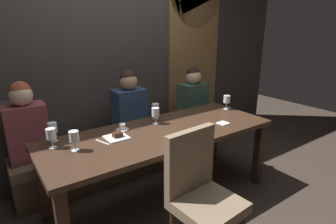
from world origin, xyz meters
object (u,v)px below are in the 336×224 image
wine_glass_center_front (155,113)px  diner_redhead (26,124)px  fork_on_table (102,142)px  dining_table (162,139)px  wine_glass_near_right (51,135)px  wine_glass_near_left (74,137)px  chair_near_side (200,189)px  wine_glass_far_left (227,100)px  wine_glass_center_back (52,128)px  wine_glass_end_left (155,108)px  espresso_cup (122,127)px  dessert_plate (117,136)px  diner_far_end (193,96)px  diner_bearded (129,105)px  banquette_bench (129,153)px

wine_glass_center_front → diner_redhead: bearing=154.1°
fork_on_table → dining_table: bearing=-23.4°
wine_glass_near_right → wine_glass_near_left: bearing=-50.6°
chair_near_side → wine_glass_far_left: bearing=36.4°
wine_glass_center_back → wine_glass_end_left: 1.03m
wine_glass_center_front → espresso_cup: size_ratio=1.37×
dessert_plate → fork_on_table: dessert_plate is taller
chair_near_side → diner_far_end: bearing=51.7°
espresso_cup → dessert_plate: size_ratio=0.63×
diner_bearded → wine_glass_near_right: bearing=-151.4°
wine_glass_far_left → dessert_plate: (-1.43, -0.05, -0.10)m
banquette_bench → diner_bearded: 0.58m
banquette_bench → diner_redhead: 1.19m
espresso_cup → fork_on_table: 0.32m
diner_bearded → espresso_cup: bearing=-123.9°
chair_near_side → diner_far_end: 1.80m
dining_table → wine_glass_end_left: 0.41m
wine_glass_end_left → dining_table: bearing=-113.4°
wine_glass_center_back → wine_glass_end_left: size_ratio=1.00×
diner_far_end → wine_glass_center_front: diner_far_end is taller
diner_bearded → wine_glass_near_right: 1.10m
diner_far_end → wine_glass_center_front: size_ratio=4.47×
dining_table → wine_glass_far_left: (1.01, 0.14, 0.20)m
chair_near_side → dessert_plate: 0.87m
wine_glass_center_back → fork_on_table: wine_glass_center_back is taller
dining_table → wine_glass_center_back: bearing=159.3°
dining_table → dessert_plate: 0.44m
wine_glass_center_back → chair_near_side: bearing=-55.3°
espresso_cup → dessert_plate: espresso_cup is taller
dining_table → dessert_plate: size_ratio=11.58×
diner_bearded → wine_glass_end_left: 0.41m
diner_redhead → diner_far_end: bearing=-1.5°
diner_far_end → wine_glass_near_right: size_ratio=4.47×
dining_table → fork_on_table: fork_on_table is taller
wine_glass_end_left → fork_on_table: (-0.70, -0.27, -0.11)m
wine_glass_near_left → banquette_bench: bearing=39.8°
diner_far_end → fork_on_table: bearing=-157.8°
wine_glass_far_left → wine_glass_center_back: bearing=174.2°
fork_on_table → diner_redhead: bearing=108.6°
wine_glass_center_front → diner_bearded: bearing=92.2°
wine_glass_far_left → dining_table: bearing=-172.1°
wine_glass_center_back → wine_glass_far_left: bearing=-5.8°
diner_bearded → wine_glass_far_left: bearing=-30.9°
wine_glass_near_left → diner_bearded: bearing=39.5°
wine_glass_center_front → wine_glass_center_back: bearing=171.9°
banquette_bench → chair_near_side: chair_near_side is taller
wine_glass_center_back → diner_redhead: bearing=110.8°
banquette_bench → wine_glass_far_left: wine_glass_far_left is taller
dining_table → diner_far_end: size_ratio=3.00×
wine_glass_center_back → wine_glass_end_left: bearing=-0.2°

